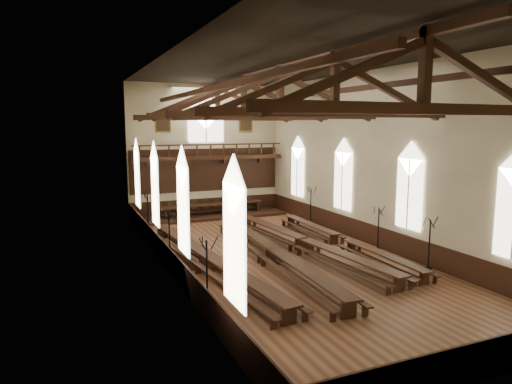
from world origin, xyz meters
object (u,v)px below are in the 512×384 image
dais (210,216)px  refectory_row_c (304,242)px  candelabrum_left_near (207,286)px  candelabrum_left_far (148,222)px  refectory_row_d (343,240)px  candelabrum_left_mid (170,246)px  refectory_row_a (208,258)px  candelabrum_right_near (429,254)px  refectory_row_b (274,252)px  candelabrum_right_far (311,212)px  high_table (209,206)px  candelabrum_right_mid (378,237)px

dais → refectory_row_c: bearing=-80.5°
candelabrum_left_near → candelabrum_left_far: bearing=90.0°
candelabrum_left_far → dais: bearing=36.4°
refectory_row_d → candelabrum_left_mid: (-9.53, 1.37, 0.31)m
candelabrum_left_near → candelabrum_left_mid: 6.44m
refectory_row_a → candelabrum_right_near: size_ratio=5.77×
dais → refectory_row_a: bearing=-107.9°
refectory_row_b → dais: size_ratio=1.32×
candelabrum_right_near → candelabrum_right_far: size_ratio=0.97×
high_table → candelabrum_left_far: candelabrum_left_far is taller
refectory_row_b → dais: (0.51, 12.45, -0.49)m
candelabrum_right_mid → refectory_row_c: bearing=161.8°
refectory_row_b → candelabrum_left_far: size_ratio=5.31×
candelabrum_left_mid → candelabrum_right_mid: size_ratio=1.06×
candelabrum_right_mid → high_table: bearing=115.0°
refectory_row_a → refectory_row_c: 5.87m
refectory_row_a → candelabrum_left_far: candelabrum_left_far is taller
refectory_row_d → candelabrum_right_far: size_ratio=5.09×
refectory_row_b → high_table: 12.46m
refectory_row_a → dais: bearing=72.1°
refectory_row_c → dais: (-1.88, 11.23, -0.46)m
refectory_row_c → candelabrum_left_near: bearing=-143.7°
refectory_row_b → refectory_row_c: bearing=27.0°
refectory_row_b → refectory_row_d: 4.89m
candelabrum_right_near → candelabrum_right_far: 11.25m
candelabrum_left_mid → candelabrum_right_far: size_ratio=0.98×
refectory_row_b → candelabrum_right_near: (6.35, -3.89, 0.20)m
candelabrum_left_far → candelabrum_right_mid: (11.10, -8.64, -0.11)m
candelabrum_left_near → refectory_row_b: bearing=40.2°
candelabrum_right_far → high_table: bearing=138.9°
refectory_row_c → candelabrum_right_mid: bearing=-18.2°
refectory_row_c → candelabrum_right_near: bearing=-52.3°
refectory_row_c → dais: 11.39m
refectory_row_c → candelabrum_right_mid: candelabrum_right_mid is taller
candelabrum_left_mid → candelabrum_right_far: candelabrum_right_far is taller
candelabrum_right_near → refectory_row_d: bearing=107.6°
dais → high_table: size_ratio=1.33×
candelabrum_right_far → refectory_row_d: bearing=-103.9°
high_table → dais: bearing=180.0°
candelabrum_left_near → candelabrum_right_mid: candelabrum_left_near is taller
refectory_row_d → candelabrum_left_near: (-9.53, -5.07, 0.35)m
refectory_row_b → candelabrum_left_near: 6.23m
candelabrum_right_near → dais: bearing=109.7°
candelabrum_left_mid → refectory_row_a: bearing=-57.4°
candelabrum_left_near → refectory_row_c: bearing=36.3°
candelabrum_right_near → candelabrum_right_mid: candelabrum_right_near is taller
refectory_row_d → candelabrum_left_near: candelabrum_left_near is taller
dais → candelabrum_left_far: candelabrum_left_far is taller
refectory_row_c → dais: size_ratio=1.29×
candelabrum_left_mid → candelabrum_right_near: candelabrum_left_mid is taller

